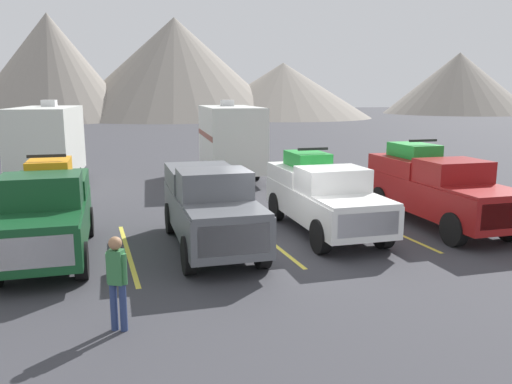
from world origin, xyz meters
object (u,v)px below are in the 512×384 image
at_px(camper_trailer_b, 230,138).
at_px(person_a, 117,277).
at_px(pickup_truck_b, 210,205).
at_px(pickup_truck_d, 436,187).
at_px(camper_trailer_a, 48,142).
at_px(pickup_truck_a, 47,211).
at_px(pickup_truck_c, 322,194).

distance_m(camper_trailer_b, person_a, 16.65).
bearing_deg(pickup_truck_b, camper_trailer_b, 71.55).
xyz_separation_m(pickup_truck_d, person_a, (-10.10, -4.54, -0.24)).
bearing_deg(camper_trailer_a, pickup_truck_b, -67.21).
bearing_deg(pickup_truck_a, camper_trailer_a, 92.69).
height_order(pickup_truck_c, camper_trailer_b, camper_trailer_b).
bearing_deg(camper_trailer_b, pickup_truck_a, -126.91).
height_order(pickup_truck_c, pickup_truck_d, pickup_truck_d).
height_order(pickup_truck_a, camper_trailer_b, camper_trailer_b).
relative_size(camper_trailer_a, camper_trailer_b, 1.04).
xyz_separation_m(pickup_truck_b, person_a, (-2.72, -4.42, -0.18)).
bearing_deg(pickup_truck_b, pickup_truck_d, 0.93).
relative_size(pickup_truck_c, pickup_truck_d, 0.94).
relative_size(pickup_truck_c, camper_trailer_a, 0.74).
height_order(pickup_truck_a, pickup_truck_c, pickup_truck_a).
bearing_deg(camper_trailer_a, pickup_truck_c, -51.83).
relative_size(camper_trailer_a, person_a, 4.42).
distance_m(pickup_truck_a, camper_trailer_b, 12.99).
relative_size(pickup_truck_b, pickup_truck_d, 0.94).
distance_m(camper_trailer_a, person_a, 15.59).
distance_m(pickup_truck_c, pickup_truck_d, 3.80).
xyz_separation_m(camper_trailer_a, camper_trailer_b, (8.28, -0.08, -0.02)).
distance_m(pickup_truck_b, camper_trailer_b, 11.55).
height_order(pickup_truck_c, camper_trailer_a, camper_trailer_a).
relative_size(pickup_truck_a, camper_trailer_a, 0.73).
relative_size(pickup_truck_b, camper_trailer_b, 0.76).
relative_size(pickup_truck_a, pickup_truck_d, 0.93).
relative_size(pickup_truck_a, camper_trailer_b, 0.76).
distance_m(pickup_truck_a, person_a, 5.19).
bearing_deg(pickup_truck_b, pickup_truck_c, 8.55).
bearing_deg(camper_trailer_a, pickup_truck_a, -87.31).
xyz_separation_m(pickup_truck_c, camper_trailer_a, (-8.23, 10.47, 0.87)).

